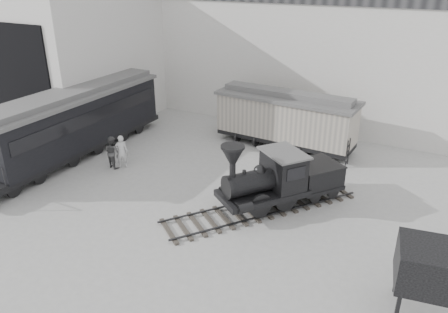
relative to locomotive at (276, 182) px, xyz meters
The scene contains 9 objects.
ground 4.41m from the locomotive, 117.29° to the right, with size 90.00×90.00×0.00m, color #9E9E9B.
north_wall 12.18m from the locomotive, 99.84° to the left, with size 34.00×2.51×11.00m.
west_pavilion 17.88m from the locomotive, 159.36° to the left, with size 7.00×12.11×9.00m.
locomotive is the anchor object (origin of this frame).
boxcar 7.36m from the locomotive, 107.51° to the left, with size 8.59×3.13×3.46m.
passenger_coach 12.45m from the locomotive, behind, with size 3.02×13.36×3.57m.
visitor_a 8.95m from the locomotive, behind, with size 0.68×0.44×1.85m, color silver.
visitor_b 9.39m from the locomotive, behind, with size 0.87×0.68×1.78m, color #484848.
coal_hopper 7.90m from the locomotive, 31.16° to the right, with size 2.50×2.16×2.45m.
Camera 1 is at (8.03, -12.77, 10.19)m, focal length 35.00 mm.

